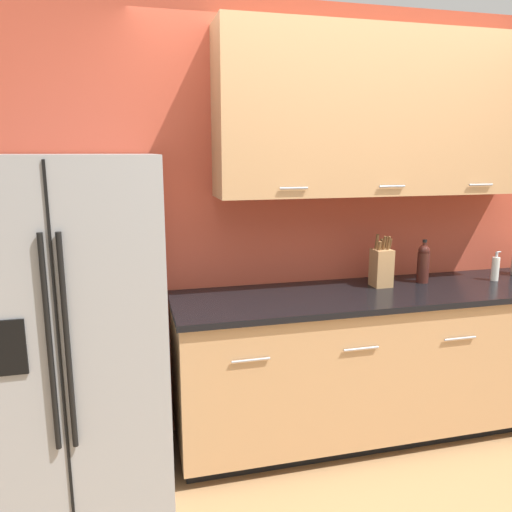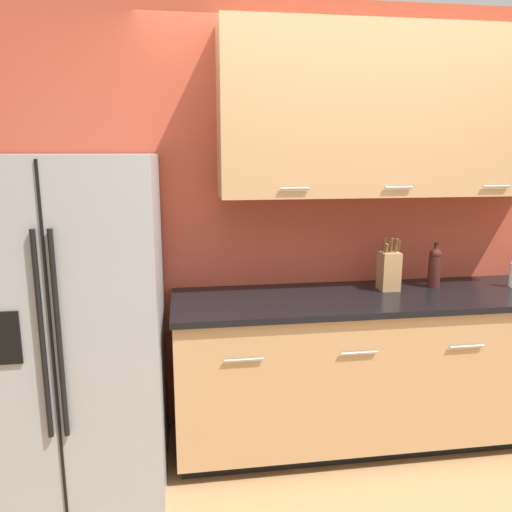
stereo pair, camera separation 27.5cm
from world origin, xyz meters
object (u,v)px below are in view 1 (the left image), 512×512
knife_block (381,267)px  wine_bottle (423,263)px  refrigerator (71,331)px  soap_dispenser (495,268)px

knife_block → wine_bottle: (0.30, 0.02, 0.01)m
refrigerator → soap_dispenser: (2.58, 0.12, 0.14)m
refrigerator → soap_dispenser: size_ratio=9.08×
refrigerator → knife_block: (1.80, 0.17, 0.19)m
knife_block → wine_bottle: bearing=3.4°
soap_dispenser → refrigerator: bearing=-177.3°
wine_bottle → refrigerator: bearing=-174.8°
wine_bottle → soap_dispenser: 0.49m
refrigerator → wine_bottle: size_ratio=6.30×
refrigerator → wine_bottle: refrigerator is taller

